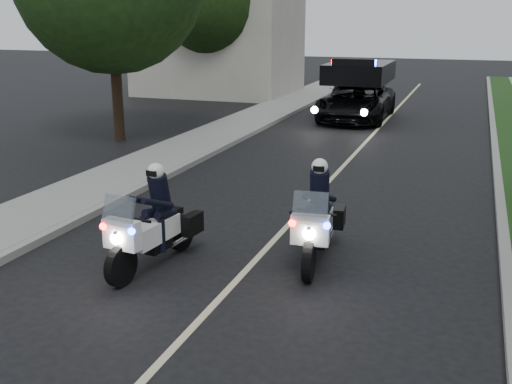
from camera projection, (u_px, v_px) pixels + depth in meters
curb_right at (499, 191)px, 14.49m from camera, size 0.20×60.00×0.15m
curb_left at (190, 164)px, 17.16m from camera, size 0.20×60.00×0.15m
sidewalk_left at (156, 161)px, 17.52m from camera, size 2.00×60.00×0.16m
building_far at (219, 28)px, 32.59m from camera, size 8.00×6.00×7.00m
lane_marking at (331, 179)px, 15.85m from camera, size 0.12×50.00×0.01m
police_moto_left at (155, 266)px, 10.32m from camera, size 0.96×2.16×1.78m
police_moto_right at (316, 260)px, 10.57m from camera, size 0.97×2.18×1.79m
police_suv at (356, 120)px, 25.05m from camera, size 2.60×5.59×2.71m
bicycle at (337, 111)px, 27.32m from camera, size 0.71×1.67×0.85m
cyclist at (337, 111)px, 27.32m from camera, size 0.69×0.48×1.83m
tree_left_near at (120, 139)px, 20.96m from camera, size 6.31×6.31×10.34m
tree_left_far at (216, 98)px, 31.88m from camera, size 6.68×6.68×9.34m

